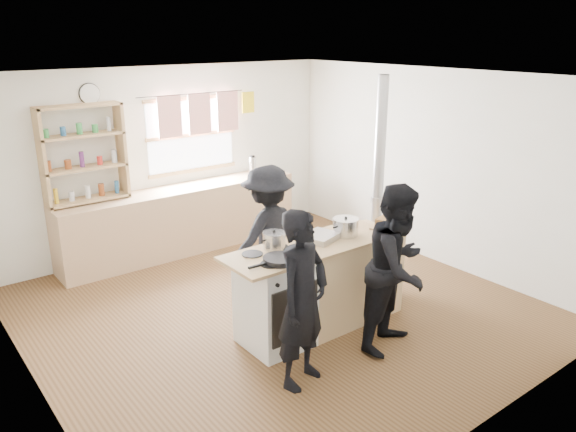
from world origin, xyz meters
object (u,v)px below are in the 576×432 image
object	(u,v)px
roast_tray	(320,237)
flue_heater	(375,242)
person_near_left	(303,300)
stockpot_counter	(346,227)
bread_board	(384,223)
skillet_greens	(280,259)
cooking_island	(322,284)
person_far	(268,235)
stockpot_stove	(274,240)
thermos	(252,166)
person_near_right	(398,268)

from	to	relation	value
roast_tray	flue_heater	xyz separation A→B (m)	(0.96, 0.15, -0.32)
person_near_left	roast_tray	bearing A→B (deg)	23.77
stockpot_counter	person_near_left	world-z (taller)	person_near_left
bread_board	skillet_greens	bearing A→B (deg)	-177.34
skillet_greens	roast_tray	world-z (taller)	roast_tray
cooking_island	stockpot_counter	bearing A→B (deg)	0.39
cooking_island	person_far	distance (m)	0.89
stockpot_stove	flue_heater	bearing A→B (deg)	1.74
thermos	person_near_right	size ratio (longest dim) A/B	0.17
roast_tray	person_near_right	bearing A→B (deg)	-68.36
person_far	person_near_left	bearing A→B (deg)	57.92
flue_heater	person_near_right	size ratio (longest dim) A/B	1.54
skillet_greens	person_near_right	bearing A→B (deg)	-30.14
flue_heater	person_far	distance (m)	1.23
stockpot_counter	flue_heater	size ratio (longest dim) A/B	0.11
person_near_right	person_far	xyz separation A→B (m)	(-0.40, 1.54, -0.03)
bread_board	person_near_right	size ratio (longest dim) A/B	0.20
thermos	bread_board	size ratio (longest dim) A/B	0.84
bread_board	person_near_left	world-z (taller)	person_near_left
person_near_left	skillet_greens	bearing A→B (deg)	57.65
skillet_greens	stockpot_counter	size ratio (longest dim) A/B	1.21
stockpot_counter	person_near_left	bearing A→B (deg)	-149.34
bread_board	person_near_left	xyz separation A→B (m)	(-1.56, -0.56, -0.19)
cooking_island	stockpot_stove	bearing A→B (deg)	162.12
person_near_right	person_far	bearing A→B (deg)	88.12
roast_tray	bread_board	xyz separation A→B (m)	(0.77, -0.14, 0.02)
person_near_left	person_near_right	size ratio (longest dim) A/B	0.97
stockpot_counter	flue_heater	distance (m)	0.79
thermos	roast_tray	size ratio (longest dim) A/B	0.67
thermos	skillet_greens	world-z (taller)	thermos
person_near_left	stockpot_stove	bearing A→B (deg)	52.45
stockpot_stove	stockpot_counter	xyz separation A→B (m)	(0.79, -0.15, 0.01)
cooking_island	roast_tray	world-z (taller)	roast_tray
skillet_greens	stockpot_stove	distance (m)	0.35
person_near_left	person_near_right	world-z (taller)	person_near_right
cooking_island	person_near_right	xyz separation A→B (m)	(0.32, -0.71, 0.34)
skillet_greens	person_near_right	xyz separation A→B (m)	(0.97, -0.56, -0.15)
thermos	flue_heater	xyz separation A→B (m)	(-0.06, -2.57, -0.39)
cooking_island	skillet_greens	bearing A→B (deg)	-166.70
skillet_greens	roast_tray	distance (m)	0.69
cooking_island	stockpot_stove	size ratio (longest dim) A/B	8.69
stockpot_stove	person_near_left	world-z (taller)	person_near_left
roast_tray	person_far	distance (m)	0.80
thermos	person_far	bearing A→B (deg)	-119.88
skillet_greens	roast_tray	xyz separation A→B (m)	(0.66, 0.21, 0.01)
stockpot_stove	cooking_island	bearing A→B (deg)	-17.88
bread_board	person_near_right	xyz separation A→B (m)	(-0.47, -0.63, -0.17)
stockpot_counter	flue_heater	world-z (taller)	flue_heater
bread_board	person_near_left	distance (m)	1.67
roast_tray	stockpot_stove	xyz separation A→B (m)	(-0.50, 0.11, 0.05)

